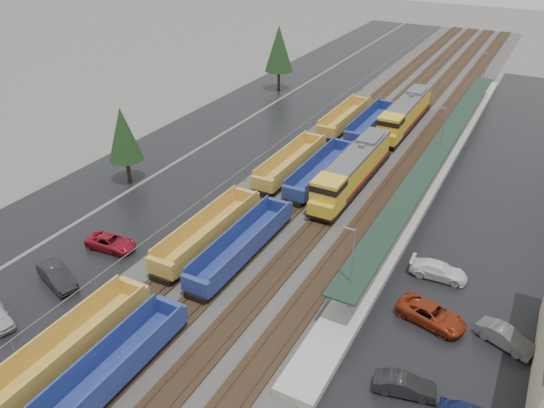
% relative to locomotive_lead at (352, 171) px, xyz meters
% --- Properties ---
extents(ballast_strip, '(20.00, 160.00, 0.08)m').
position_rel_locomotive_lead_xyz_m(ballast_strip, '(-2.00, 19.76, -2.32)').
color(ballast_strip, '#302D2B').
rests_on(ballast_strip, ground).
extents(trackbed, '(14.60, 160.00, 0.22)m').
position_rel_locomotive_lead_xyz_m(trackbed, '(-2.00, 19.76, -2.21)').
color(trackbed, black).
rests_on(trackbed, ground).
extents(west_parking_lot, '(10.00, 160.00, 0.02)m').
position_rel_locomotive_lead_xyz_m(west_parking_lot, '(-17.00, 19.76, -2.35)').
color(west_parking_lot, black).
rests_on(west_parking_lot, ground).
extents(west_road, '(9.00, 160.00, 0.02)m').
position_rel_locomotive_lead_xyz_m(west_road, '(-27.00, 19.76, -2.35)').
color(west_road, black).
rests_on(west_road, ground).
extents(east_commuter_lot, '(16.00, 100.00, 0.02)m').
position_rel_locomotive_lead_xyz_m(east_commuter_lot, '(17.00, 9.76, -2.35)').
color(east_commuter_lot, black).
rests_on(east_commuter_lot, ground).
extents(station_platform, '(3.00, 80.00, 8.00)m').
position_rel_locomotive_lead_xyz_m(station_platform, '(7.50, 9.77, -1.63)').
color(station_platform, '#9E9B93').
rests_on(station_platform, ground).
extents(chainlink_fence, '(0.08, 160.04, 2.02)m').
position_rel_locomotive_lead_xyz_m(chainlink_fence, '(-11.50, 18.20, -0.75)').
color(chainlink_fence, gray).
rests_on(chainlink_fence, ground).
extents(tree_west_near, '(3.96, 3.96, 9.00)m').
position_rel_locomotive_lead_xyz_m(tree_west_near, '(-24.00, -10.24, 3.45)').
color(tree_west_near, '#332316').
rests_on(tree_west_near, ground).
extents(tree_west_far, '(4.84, 4.84, 11.00)m').
position_rel_locomotive_lead_xyz_m(tree_west_far, '(-25.00, 29.76, 4.76)').
color(tree_west_far, '#332316').
rests_on(tree_west_far, ground).
extents(locomotive_lead, '(2.97, 19.55, 4.42)m').
position_rel_locomotive_lead_xyz_m(locomotive_lead, '(0.00, 0.00, 0.00)').
color(locomotive_lead, black).
rests_on(locomotive_lead, ground).
extents(locomotive_trail, '(2.97, 19.55, 4.42)m').
position_rel_locomotive_lead_xyz_m(locomotive_trail, '(0.00, 21.00, 0.00)').
color(locomotive_trail, black).
rests_on(locomotive_trail, ground).
extents(well_string_yellow, '(2.84, 85.82, 2.52)m').
position_rel_locomotive_lead_xyz_m(well_string_yellow, '(-8.00, -16.96, -1.13)').
color(well_string_yellow, '#A48B2D').
rests_on(well_string_yellow, ground).
extents(well_string_blue, '(2.73, 87.04, 2.42)m').
position_rel_locomotive_lead_xyz_m(well_string_blue, '(-4.00, -17.32, -1.16)').
color(well_string_blue, navy).
rests_on(well_string_blue, ground).
extents(parked_car_west_b, '(3.21, 5.24, 1.63)m').
position_rel_locomotive_lead_xyz_m(parked_car_west_b, '(-15.95, -28.40, -1.55)').
color(parked_car_west_b, black).
rests_on(parked_car_west_b, ground).
extents(parked_car_west_c, '(2.73, 5.11, 1.37)m').
position_rel_locomotive_lead_xyz_m(parked_car_west_c, '(-15.67, -22.17, -1.68)').
color(parked_car_west_c, maroon).
rests_on(parked_car_west_c, ground).
extents(parked_car_east_a, '(2.34, 4.37, 1.37)m').
position_rel_locomotive_lead_xyz_m(parked_car_east_a, '(13.69, -25.80, -1.68)').
color(parked_car_east_a, black).
rests_on(parked_car_east_a, ground).
extents(parked_car_east_b, '(3.73, 5.86, 1.51)m').
position_rel_locomotive_lead_xyz_m(parked_car_east_b, '(13.54, -18.02, -1.61)').
color(parked_car_east_b, maroon).
rests_on(parked_car_east_b, ground).
extents(parked_car_east_c, '(2.29, 5.03, 1.43)m').
position_rel_locomotive_lead_xyz_m(parked_car_east_c, '(12.69, -11.94, -1.65)').
color(parked_car_east_c, white).
rests_on(parked_car_east_c, ground).
extents(parked_car_east_e, '(2.96, 4.56, 1.42)m').
position_rel_locomotive_lead_xyz_m(parked_car_east_e, '(18.96, -17.90, -1.66)').
color(parked_car_east_e, '#5C5D61').
rests_on(parked_car_east_e, ground).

